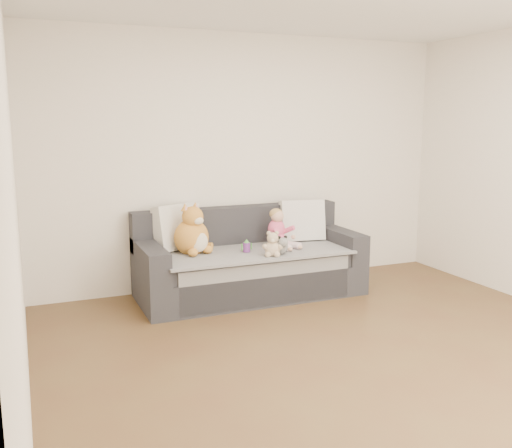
{
  "coord_description": "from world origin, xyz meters",
  "views": [
    {
      "loc": [
        -2.22,
        -3.07,
        1.73
      ],
      "look_at": [
        -0.16,
        1.87,
        0.75
      ],
      "focal_mm": 40.0,
      "sensor_mm": 36.0,
      "label": 1
    }
  ],
  "objects_px": {
    "teddy_bear": "(273,246)",
    "sippy_cup": "(247,246)",
    "toddler": "(279,231)",
    "plush_cat": "(193,234)",
    "sofa": "(249,264)"
  },
  "relations": [
    {
      "from": "teddy_bear",
      "to": "sofa",
      "type": "bearing_deg",
      "value": 126.9
    },
    {
      "from": "toddler",
      "to": "sippy_cup",
      "type": "relative_size",
      "value": 3.22
    },
    {
      "from": "plush_cat",
      "to": "sippy_cup",
      "type": "height_order",
      "value": "plush_cat"
    },
    {
      "from": "toddler",
      "to": "sippy_cup",
      "type": "bearing_deg",
      "value": -179.08
    },
    {
      "from": "sofa",
      "to": "sippy_cup",
      "type": "relative_size",
      "value": 17.82
    },
    {
      "from": "toddler",
      "to": "plush_cat",
      "type": "xyz_separation_m",
      "value": [
        -0.88,
        0.05,
        0.02
      ]
    },
    {
      "from": "sofa",
      "to": "teddy_bear",
      "type": "bearing_deg",
      "value": -78.04
    },
    {
      "from": "sofa",
      "to": "sippy_cup",
      "type": "distance_m",
      "value": 0.29
    },
    {
      "from": "plush_cat",
      "to": "sippy_cup",
      "type": "bearing_deg",
      "value": -39.95
    },
    {
      "from": "teddy_bear",
      "to": "sippy_cup",
      "type": "relative_size",
      "value": 1.98
    },
    {
      "from": "toddler",
      "to": "plush_cat",
      "type": "distance_m",
      "value": 0.88
    },
    {
      "from": "toddler",
      "to": "sippy_cup",
      "type": "height_order",
      "value": "toddler"
    },
    {
      "from": "sippy_cup",
      "to": "toddler",
      "type": "bearing_deg",
      "value": 16.44
    },
    {
      "from": "teddy_bear",
      "to": "sippy_cup",
      "type": "height_order",
      "value": "teddy_bear"
    },
    {
      "from": "toddler",
      "to": "sippy_cup",
      "type": "distance_m",
      "value": 0.42
    }
  ]
}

